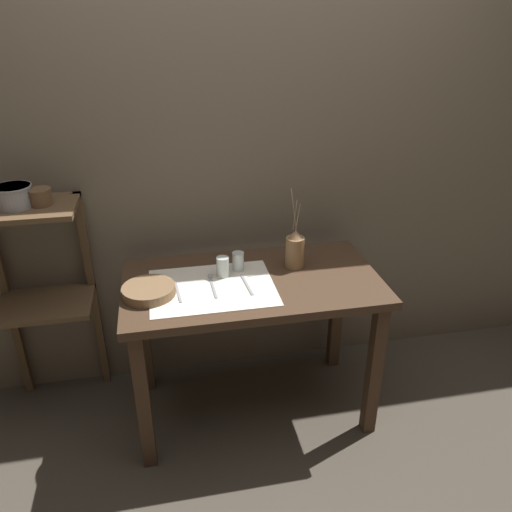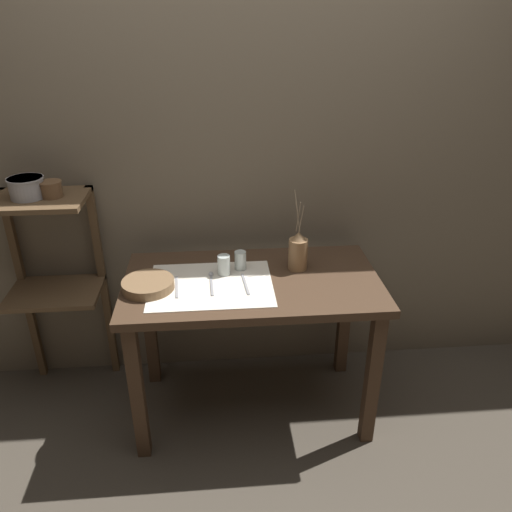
# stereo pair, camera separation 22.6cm
# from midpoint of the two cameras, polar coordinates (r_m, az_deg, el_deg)

# --- Properties ---
(ground_plane) EXTENTS (12.00, 12.00, 0.00)m
(ground_plane) POSITION_cam_midpoint_polar(r_m,az_deg,el_deg) (2.77, -2.83, -16.83)
(ground_plane) COLOR #473F35
(stone_wall_back) EXTENTS (7.00, 0.06, 2.40)m
(stone_wall_back) POSITION_cam_midpoint_polar(r_m,az_deg,el_deg) (2.55, -4.95, 10.51)
(stone_wall_back) COLOR #6B5E4C
(stone_wall_back) RESTS_ON ground_plane
(wooden_table) EXTENTS (1.19, 0.65, 0.77)m
(wooden_table) POSITION_cam_midpoint_polar(r_m,az_deg,el_deg) (2.37, -3.18, -5.26)
(wooden_table) COLOR #422D1E
(wooden_table) RESTS_ON ground_plane
(wooden_shelf_unit) EXTENTS (0.45, 0.33, 1.12)m
(wooden_shelf_unit) POSITION_cam_midpoint_polar(r_m,az_deg,el_deg) (2.62, -25.76, -1.68)
(wooden_shelf_unit) COLOR brown
(wooden_shelf_unit) RESTS_ON ground_plane
(linen_cloth) EXTENTS (0.56, 0.43, 0.00)m
(linen_cloth) POSITION_cam_midpoint_polar(r_m,az_deg,el_deg) (2.26, -7.88, -3.63)
(linen_cloth) COLOR silver
(linen_cloth) RESTS_ON wooden_table
(pitcher_with_flowers) EXTENTS (0.09, 0.09, 0.39)m
(pitcher_with_flowers) POSITION_cam_midpoint_polar(r_m,az_deg,el_deg) (2.38, 1.78, 0.64)
(pitcher_with_flowers) COLOR olive
(pitcher_with_flowers) RESTS_ON wooden_table
(wooden_bowl) EXTENTS (0.23, 0.23, 0.04)m
(wooden_bowl) POSITION_cam_midpoint_polar(r_m,az_deg,el_deg) (2.25, -15.00, -3.95)
(wooden_bowl) COLOR brown
(wooden_bowl) RESTS_ON wooden_table
(glass_tumbler_near) EXTENTS (0.06, 0.06, 0.09)m
(glass_tumbler_near) POSITION_cam_midpoint_polar(r_m,az_deg,el_deg) (2.33, -6.60, -1.29)
(glass_tumbler_near) COLOR #B7C1BC
(glass_tumbler_near) RESTS_ON wooden_table
(glass_tumbler_far) EXTENTS (0.06, 0.06, 0.09)m
(glass_tumbler_far) POSITION_cam_midpoint_polar(r_m,az_deg,el_deg) (2.37, -4.78, -0.67)
(glass_tumbler_far) COLOR #B7C1BC
(glass_tumbler_far) RESTS_ON wooden_table
(fork_inner) EXTENTS (0.03, 0.19, 0.00)m
(fork_inner) POSITION_cam_midpoint_polar(r_m,az_deg,el_deg) (2.25, -11.77, -4.06)
(fork_inner) COLOR #939399
(fork_inner) RESTS_ON wooden_table
(spoon_outer) EXTENTS (0.02, 0.20, 0.02)m
(spoon_outer) POSITION_cam_midpoint_polar(r_m,az_deg,el_deg) (2.30, -7.95, -2.90)
(spoon_outer) COLOR #939399
(spoon_outer) RESTS_ON wooden_table
(fork_outer) EXTENTS (0.03, 0.19, 0.00)m
(fork_outer) POSITION_cam_midpoint_polar(r_m,az_deg,el_deg) (2.26, -3.92, -3.35)
(fork_outer) COLOR #939399
(fork_outer) RESTS_ON wooden_table
(metal_pot_large) EXTENTS (0.16, 0.16, 0.09)m
(metal_pot_large) POSITION_cam_midpoint_polar(r_m,az_deg,el_deg) (2.45, -28.41, 6.05)
(metal_pot_large) COLOR #939399
(metal_pot_large) RESTS_ON wooden_shelf_unit
(metal_pot_small) EXTENTS (0.10, 0.10, 0.07)m
(metal_pot_small) POSITION_cam_midpoint_polar(r_m,az_deg,el_deg) (2.42, -25.97, 6.11)
(metal_pot_small) COLOR brown
(metal_pot_small) RESTS_ON wooden_shelf_unit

